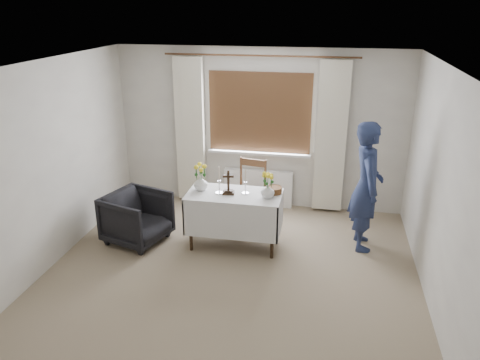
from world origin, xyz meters
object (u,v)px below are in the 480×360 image
(altar_table, at_px, (234,220))
(wooden_chair, at_px, (249,194))
(armchair, at_px, (137,218))
(person, at_px, (366,186))
(flower_vase_right, at_px, (268,191))
(flower_vase_left, at_px, (201,183))
(wooden_cross, at_px, (228,182))

(altar_table, relative_size, wooden_chair, 1.28)
(armchair, relative_size, person, 0.44)
(altar_table, bearing_deg, wooden_chair, 84.59)
(armchair, relative_size, flower_vase_right, 4.16)
(flower_vase_left, bearing_deg, person, 7.55)
(flower_vase_left, relative_size, flower_vase_right, 1.07)
(wooden_chair, xyz_separation_m, person, (1.62, -0.37, 0.38))
(person, height_order, flower_vase_left, person)
(altar_table, relative_size, wooden_cross, 3.78)
(altar_table, bearing_deg, wooden_cross, -164.00)
(flower_vase_right, bearing_deg, armchair, -177.47)
(flower_vase_left, bearing_deg, altar_table, -5.51)
(wooden_chair, height_order, flower_vase_right, wooden_chair)
(person, relative_size, flower_vase_right, 9.35)
(wooden_cross, bearing_deg, altar_table, 7.20)
(armchair, distance_m, person, 3.10)
(flower_vase_left, xyz_separation_m, flower_vase_right, (0.91, -0.09, -0.01))
(flower_vase_right, bearing_deg, person, 16.91)
(armchair, xyz_separation_m, person, (3.02, 0.46, 0.52))
(person, distance_m, flower_vase_right, 1.30)
(flower_vase_left, bearing_deg, flower_vase_right, -5.86)
(altar_table, distance_m, wooden_chair, 0.71)
(armchair, bearing_deg, altar_table, -67.27)
(wooden_chair, distance_m, flower_vase_right, 0.92)
(altar_table, bearing_deg, person, 11.06)
(altar_table, xyz_separation_m, armchair, (-1.33, -0.13, -0.03))
(wooden_chair, bearing_deg, person, -2.91)
(wooden_chair, relative_size, person, 0.56)
(flower_vase_left, bearing_deg, wooden_cross, -9.60)
(armchair, height_order, flower_vase_left, flower_vase_left)
(altar_table, height_order, flower_vase_right, flower_vase_right)
(wooden_chair, distance_m, flower_vase_left, 0.92)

